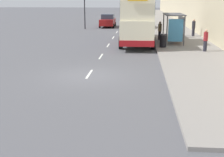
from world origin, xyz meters
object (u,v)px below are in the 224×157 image
bus_shelter (176,23)px  car_1 (108,21)px  double_decker_bus_near (138,18)px  pedestrian_1 (194,28)px  pedestrian_2 (160,30)px  car_0 (143,22)px  pedestrian_4 (206,40)px  pedestrian_at_shelter (176,27)px  traffic_light_far_kerb (84,1)px  litter_bin (163,41)px  pedestrian_3 (180,29)px

bus_shelter → car_1: (-7.50, 15.81, -1.00)m
double_decker_bus_near → pedestrian_1: (5.68, 4.72, -1.26)m
double_decker_bus_near → pedestrian_2: 2.89m
car_0 → pedestrian_2: size_ratio=2.53×
pedestrian_1 → pedestrian_2: 4.80m
pedestrian_2 → pedestrian_4: bearing=-64.1°
pedestrian_at_shelter → traffic_light_far_kerb: size_ratio=0.32×
pedestrian_4 → traffic_light_far_kerb: bearing=125.0°
car_0 → pedestrian_at_shelter: pedestrian_at_shelter is taller
bus_shelter → car_0: bearing=100.5°
car_0 → traffic_light_far_kerb: (-7.52, -1.55, 2.65)m
car_1 → pedestrian_at_shelter: 13.51m
car_0 → pedestrian_1: 10.60m
pedestrian_1 → traffic_light_far_kerb: (-12.56, 7.77, 2.52)m
car_1 → pedestrian_at_shelter: bearing=127.1°
litter_bin → bus_shelter: bearing=64.2°
bus_shelter → car_0: 14.67m
pedestrian_3 → litter_bin: 6.54m
bus_shelter → pedestrian_4: bus_shelter is taller
car_1 → pedestrian_3: 14.77m
bus_shelter → double_decker_bus_near: double_decker_bus_near is taller
pedestrian_1 → pedestrian_4: size_ratio=1.06×
pedestrian_at_shelter → pedestrian_1: bearing=1.4°
pedestrian_2 → car_1: bearing=114.3°
pedestrian_2 → traffic_light_far_kerb: (-8.95, 10.94, 2.53)m
bus_shelter → pedestrian_1: bearing=64.8°
car_1 → pedestrian_4: (9.24, -20.01, 0.10)m
pedestrian_1 → car_1: bearing=132.6°
car_0 → pedestrian_1: pedestrian_1 is taller
double_decker_bus_near → pedestrian_at_shelter: 6.25m
pedestrian_3 → double_decker_bus_near: bearing=-141.7°
double_decker_bus_near → pedestrian_2: bearing=36.8°
pedestrian_2 → car_0: bearing=96.6°
bus_shelter → traffic_light_far_kerb: bearing=128.4°
pedestrian_3 → pedestrian_4: (0.85, -7.87, -0.04)m
double_decker_bus_near → litter_bin: 3.89m
bus_shelter → litter_bin: bus_shelter is taller
car_1 → traffic_light_far_kerb: traffic_light_far_kerb is taller
bus_shelter → pedestrian_2: size_ratio=2.45×
car_1 → pedestrian_1: 14.60m
pedestrian_4 → litter_bin: size_ratio=1.55×
pedestrian_2 → traffic_light_far_kerb: 14.36m
car_0 → traffic_light_far_kerb: size_ratio=0.82×
litter_bin → car_0: bearing=94.8°
pedestrian_1 → car_0: bearing=118.4°
car_0 → pedestrian_2: pedestrian_2 is taller
car_1 → pedestrian_4: car_1 is taller
double_decker_bus_near → traffic_light_far_kerb: size_ratio=1.97×
double_decker_bus_near → pedestrian_4: double_decker_bus_near is taller
bus_shelter → pedestrian_4: size_ratio=2.59×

